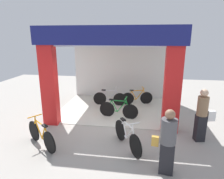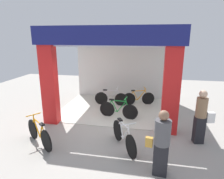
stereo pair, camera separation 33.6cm
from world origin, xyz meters
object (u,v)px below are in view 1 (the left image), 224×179
bicycle_parked_0 (127,136)px  bicycle_parked_1 (41,135)px  bicycle_inside_0 (118,110)px  bicycle_inside_2 (110,98)px  pedestrian_1 (168,141)px  pedestrian_0 (202,115)px  bicycle_inside_1 (137,98)px

bicycle_parked_0 → bicycle_parked_1: 2.52m
bicycle_inside_0 → bicycle_inside_2: size_ratio=1.00×
bicycle_inside_0 → pedestrian_1: 3.46m
pedestrian_0 → pedestrian_1: size_ratio=1.04×
bicycle_parked_0 → pedestrian_1: 1.46m
bicycle_inside_1 → bicycle_inside_2: bicycle_inside_2 is taller
pedestrian_0 → pedestrian_1: (-1.22, -1.71, -0.02)m
bicycle_parked_1 → pedestrian_1: (3.49, -0.65, 0.48)m
bicycle_inside_1 → pedestrian_0: pedestrian_0 is taller
bicycle_inside_2 → bicycle_parked_1: (-1.41, -3.84, 0.01)m
bicycle_inside_1 → bicycle_inside_2: 1.31m
bicycle_inside_0 → bicycle_parked_0: bicycle_parked_0 is taller
bicycle_inside_2 → pedestrian_1: (2.08, -4.49, 0.49)m
bicycle_inside_0 → bicycle_parked_0: 2.18m
bicycle_parked_0 → bicycle_parked_1: bearing=-172.9°
bicycle_inside_1 → bicycle_inside_2: bearing=-165.6°
bicycle_inside_1 → bicycle_parked_0: bearing=-92.7°
bicycle_inside_0 → pedestrian_0: 3.09m
bicycle_inside_1 → pedestrian_1: size_ratio=0.91×
bicycle_inside_0 → bicycle_inside_1: 1.86m
bicycle_inside_0 → pedestrian_1: pedestrian_1 is taller
pedestrian_0 → bicycle_inside_2: bearing=139.9°
pedestrian_1 → bicycle_inside_2: bearing=114.9°
bicycle_inside_2 → pedestrian_0: size_ratio=0.94×
bicycle_inside_0 → bicycle_inside_1: (0.69, 1.73, -0.01)m
pedestrian_0 → bicycle_inside_0: bearing=153.2°
pedestrian_0 → bicycle_inside_1: bearing=123.3°
bicycle_inside_1 → bicycle_parked_1: size_ratio=1.10×
bicycle_inside_2 → pedestrian_1: size_ratio=0.97×
bicycle_parked_0 → pedestrian_0: (2.22, 0.75, 0.50)m
bicycle_parked_0 → bicycle_parked_1: (-2.50, -0.31, -0.00)m
bicycle_inside_0 → bicycle_parked_0: (0.51, -2.12, 0.01)m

